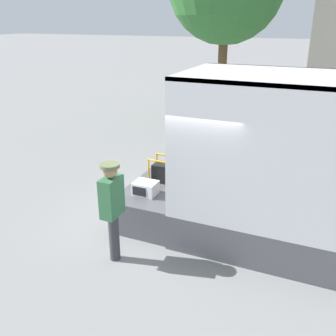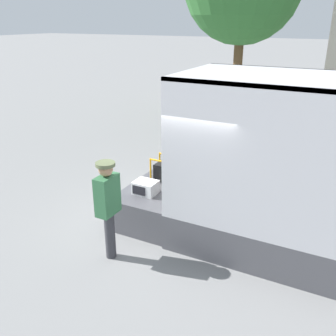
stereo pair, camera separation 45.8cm
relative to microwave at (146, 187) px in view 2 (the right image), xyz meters
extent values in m
plane|color=gray|center=(0.72, 0.39, -0.81)|extent=(160.00, 160.00, 0.00)
cube|color=#4C4C51|center=(2.78, 0.39, -0.47)|extent=(4.12, 2.10, 0.68)
cube|color=silver|center=(2.78, 1.41, 1.08)|extent=(4.12, 0.06, 2.41)
cube|color=silver|center=(2.78, -0.63, 1.08)|extent=(4.12, 0.06, 2.41)
cube|color=silver|center=(2.78, 0.39, 2.25)|extent=(4.12, 2.10, 0.06)
cylinder|color=silver|center=(1.92, 0.10, 0.05)|extent=(0.29, 0.29, 0.36)
cube|color=olive|center=(3.31, 1.12, 0.01)|extent=(0.44, 0.32, 0.29)
cube|color=olive|center=(3.07, 0.86, 0.01)|extent=(0.44, 0.32, 0.27)
cube|color=#4C4C51|center=(0.10, 0.39, -0.47)|extent=(1.24, 2.00, 0.68)
cube|color=white|center=(0.00, 0.00, 0.00)|extent=(0.45, 0.37, 0.26)
cube|color=black|center=(-0.04, -0.19, 0.00)|extent=(0.29, 0.01, 0.18)
cube|color=black|center=(0.10, 0.74, 0.06)|extent=(0.50, 0.35, 0.38)
cylinder|color=slate|center=(0.30, 0.74, 0.08)|extent=(0.19, 0.19, 0.19)
cylinder|color=orange|center=(-0.19, 0.54, 0.14)|extent=(0.04, 0.04, 0.53)
cylinder|color=orange|center=(0.39, 0.54, 0.14)|extent=(0.04, 0.04, 0.53)
cylinder|color=orange|center=(-0.19, 0.94, 0.14)|extent=(0.04, 0.04, 0.53)
cylinder|color=orange|center=(0.39, 0.94, 0.14)|extent=(0.04, 0.04, 0.53)
cylinder|color=orange|center=(0.10, 0.54, 0.38)|extent=(0.59, 0.04, 0.04)
cylinder|color=orange|center=(0.10, 0.94, 0.38)|extent=(0.59, 0.04, 0.04)
cylinder|color=#38383D|center=(0.03, -1.28, -0.38)|extent=(0.18, 0.18, 0.86)
cube|color=#336B42|center=(0.03, -1.28, 0.39)|extent=(0.24, 0.44, 0.68)
sphere|color=tan|center=(0.03, -1.28, 0.85)|extent=(0.24, 0.24, 0.24)
cylinder|color=#606B47|center=(0.03, -1.28, 0.94)|extent=(0.32, 0.32, 0.06)
cylinder|color=brown|center=(-1.06, 8.99, 0.77)|extent=(0.36, 0.36, 3.16)
camera|label=1|loc=(3.07, -5.96, 3.11)|focal=40.00mm
camera|label=2|loc=(3.48, -5.77, 3.11)|focal=40.00mm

